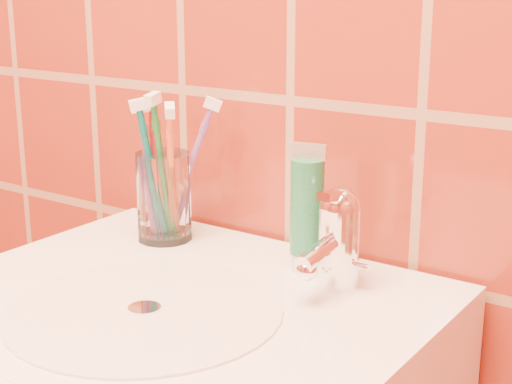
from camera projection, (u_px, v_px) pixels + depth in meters
The scene contains 9 objects.
glass_tumbler at pixel (164, 197), 1.06m from camera, with size 0.07×0.07×0.12m, color white.
toothpaste_tube at pixel (307, 212), 0.94m from camera, with size 0.04×0.04×0.16m.
faucet at pixel (337, 235), 0.90m from camera, with size 0.05×0.11×0.12m.
toothbrush_0 at pixel (171, 175), 1.03m from camera, with size 0.06×0.06×0.20m, color #D45525, non-canonical shape.
toothbrush_1 at pixel (150, 173), 1.05m from camera, with size 0.05×0.02×0.20m, color #834390, non-canonical shape.
toothbrush_2 at pixel (162, 170), 1.03m from camera, with size 0.03×0.05×0.21m, color #1D6F30, non-canonical shape.
toothbrush_3 at pixel (189, 170), 1.06m from camera, with size 0.08×0.06×0.20m, color #7F4697, non-canonical shape.
toothbrush_4 at pixel (155, 171), 1.06m from camera, with size 0.04×0.04×0.20m, color #B1262C, non-canonical shape.
toothbrush_5 at pixel (152, 173), 1.04m from camera, with size 0.04×0.05×0.20m, color #0C6365, non-canonical shape.
Camera 1 is at (0.54, 0.34, 1.20)m, focal length 55.00 mm.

